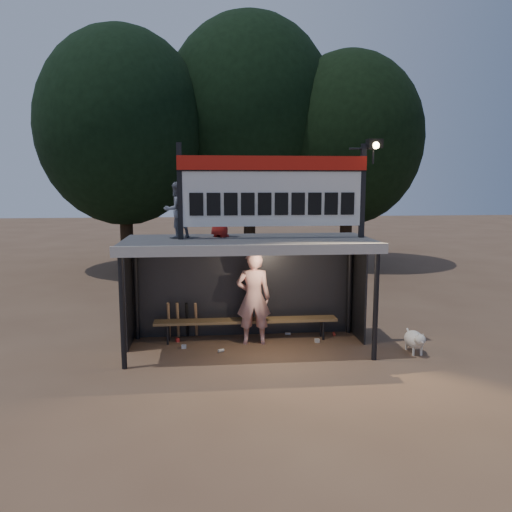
{
  "coord_description": "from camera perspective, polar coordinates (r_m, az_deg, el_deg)",
  "views": [
    {
      "loc": [
        -0.82,
        -10.01,
        3.46
      ],
      "look_at": [
        0.2,
        0.4,
        1.9
      ],
      "focal_mm": 35.0,
      "sensor_mm": 36.0,
      "label": 1
    }
  ],
  "objects": [
    {
      "name": "ground",
      "position": [
        10.62,
        -0.88,
        -10.53
      ],
      "size": [
        80.0,
        80.0,
        0.0
      ],
      "primitive_type": "plane",
      "color": "brown",
      "rests_on": "ground"
    },
    {
      "name": "player",
      "position": [
        10.68,
        -0.29,
        -4.78
      ],
      "size": [
        0.77,
        0.53,
        2.02
      ],
      "primitive_type": "imported",
      "rotation": [
        0.0,
        0.0,
        3.07
      ],
      "color": "white",
      "rests_on": "ground"
    },
    {
      "name": "child_a",
      "position": [
        10.28,
        -9.09,
        5.19
      ],
      "size": [
        0.7,
        0.67,
        1.14
      ],
      "primitive_type": "imported",
      "rotation": [
        0.0,
        0.0,
        3.77
      ],
      "color": "slate",
      "rests_on": "dugout_shelter"
    },
    {
      "name": "child_b",
      "position": [
        10.4,
        -4.12,
        5.0
      ],
      "size": [
        0.59,
        0.58,
        1.02
      ],
      "primitive_type": "imported",
      "rotation": [
        0.0,
        0.0,
        2.38
      ],
      "color": "#AA1F1A",
      "rests_on": "dugout_shelter"
    },
    {
      "name": "dugout_shelter",
      "position": [
        10.41,
        -1.01,
        -0.44
      ],
      "size": [
        5.1,
        2.08,
        2.32
      ],
      "color": "#38383A",
      "rests_on": "ground"
    },
    {
      "name": "scoreboard_assembly",
      "position": [
        10.1,
        2.27,
        7.71
      ],
      "size": [
        4.1,
        0.27,
        1.99
      ],
      "color": "black",
      "rests_on": "dugout_shelter"
    },
    {
      "name": "bench",
      "position": [
        11.02,
        -1.12,
        -7.47
      ],
      "size": [
        4.0,
        0.35,
        0.48
      ],
      "color": "olive",
      "rests_on": "ground"
    },
    {
      "name": "tree_left",
      "position": [
        20.37,
        -14.99,
        13.98
      ],
      "size": [
        6.46,
        6.46,
        9.27
      ],
      "color": "black",
      "rests_on": "ground"
    },
    {
      "name": "tree_mid",
      "position": [
        21.76,
        -0.77,
        15.62
      ],
      "size": [
        7.22,
        7.22,
        10.36
      ],
      "color": "#2F2015",
      "rests_on": "ground"
    },
    {
      "name": "tree_right",
      "position": [
        21.39,
        10.5,
        12.97
      ],
      "size": [
        6.08,
        6.08,
        8.72
      ],
      "color": "#302115",
      "rests_on": "ground"
    },
    {
      "name": "dog",
      "position": [
        10.76,
        17.7,
        -9.12
      ],
      "size": [
        0.36,
        0.81,
        0.49
      ],
      "color": "silver",
      "rests_on": "ground"
    },
    {
      "name": "bats",
      "position": [
        11.26,
        -8.41,
        -7.22
      ],
      "size": [
        0.67,
        0.35,
        0.84
      ],
      "color": "#A5764D",
      "rests_on": "ground"
    },
    {
      "name": "litter",
      "position": [
        11.0,
        -0.22,
        -9.65
      ],
      "size": [
        3.61,
        1.1,
        0.08
      ],
      "color": "red",
      "rests_on": "ground"
    }
  ]
}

